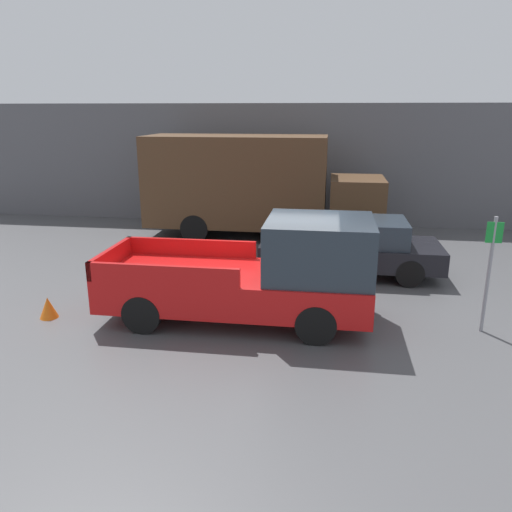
{
  "coord_description": "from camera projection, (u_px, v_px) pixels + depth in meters",
  "views": [
    {
      "loc": [
        1.03,
        -10.31,
        4.22
      ],
      "look_at": [
        -0.55,
        0.25,
        1.09
      ],
      "focal_mm": 35.0,
      "sensor_mm": 36.0,
      "label": 1
    }
  ],
  "objects": [
    {
      "name": "ground_plane",
      "position": [
        279.0,
        307.0,
        11.12
      ],
      "size": [
        60.0,
        60.0,
        0.0
      ],
      "primitive_type": "plane",
      "color": "#4C4C4F"
    },
    {
      "name": "building_wall",
      "position": [
        304.0,
        165.0,
        18.75
      ],
      "size": [
        28.0,
        0.15,
        4.47
      ],
      "color": "#56565B",
      "rests_on": "ground"
    },
    {
      "name": "pickup_truck",
      "position": [
        262.0,
        274.0,
        10.16
      ],
      "size": [
        5.46,
        2.12,
        2.19
      ],
      "color": "red",
      "rests_on": "ground"
    },
    {
      "name": "car",
      "position": [
        352.0,
        246.0,
        13.23
      ],
      "size": [
        4.68,
        1.98,
        1.48
      ],
      "color": "black",
      "rests_on": "ground"
    },
    {
      "name": "delivery_truck",
      "position": [
        253.0,
        184.0,
        16.85
      ],
      "size": [
        7.91,
        2.39,
        3.42
      ],
      "color": "#4C331E",
      "rests_on": "ground"
    },
    {
      "name": "parking_sign",
      "position": [
        489.0,
        268.0,
        9.55
      ],
      "size": [
        0.3,
        0.07,
        2.32
      ],
      "color": "gray",
      "rests_on": "ground"
    },
    {
      "name": "newspaper_box",
      "position": [
        224.0,
        208.0,
        19.34
      ],
      "size": [
        0.45,
        0.4,
        1.13
      ],
      "color": "#194CB2",
      "rests_on": "ground"
    },
    {
      "name": "traffic_cone",
      "position": [
        48.0,
        308.0,
        10.49
      ],
      "size": [
        0.38,
        0.38,
        0.45
      ],
      "color": "orange",
      "rests_on": "ground"
    }
  ]
}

